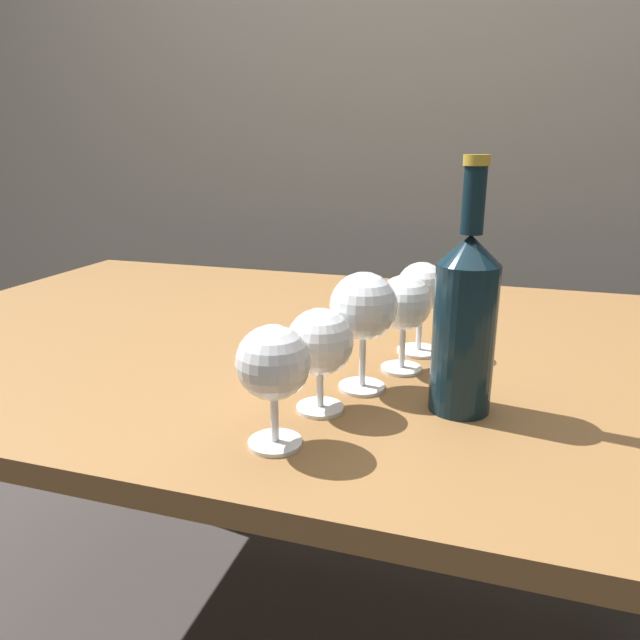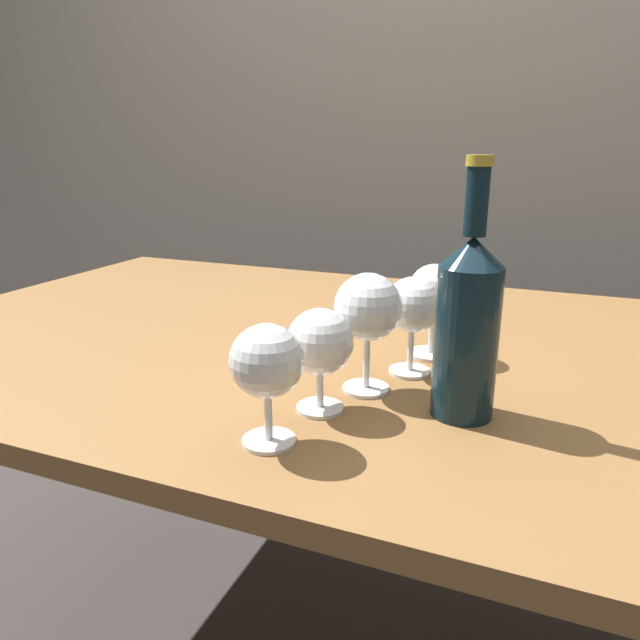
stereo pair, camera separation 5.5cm
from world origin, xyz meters
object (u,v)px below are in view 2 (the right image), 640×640
(wine_glass_cabernet, at_px, (368,310))
(wine_glass_merlot, at_px, (413,307))
(wine_glass_pinot, at_px, (320,344))
(wine_glass_amber, at_px, (434,293))
(wine_bottle, at_px, (467,323))
(wine_glass_rose, at_px, (267,364))

(wine_glass_cabernet, xyz_separation_m, wine_glass_merlot, (0.04, 0.08, -0.01))
(wine_glass_cabernet, bearing_deg, wine_glass_merlot, 64.48)
(wine_glass_pinot, height_order, wine_glass_amber, wine_glass_amber)
(wine_glass_amber, relative_size, wine_bottle, 0.47)
(wine_glass_pinot, relative_size, wine_bottle, 0.43)
(wine_glass_cabernet, bearing_deg, wine_glass_amber, 72.60)
(wine_glass_merlot, bearing_deg, wine_glass_cabernet, -115.52)
(wine_glass_pinot, bearing_deg, wine_glass_cabernet, 66.40)
(wine_glass_amber, bearing_deg, wine_glass_pinot, -109.44)
(wine_glass_cabernet, bearing_deg, wine_glass_pinot, -113.60)
(wine_glass_pinot, bearing_deg, wine_glass_amber, 70.56)
(wine_glass_cabernet, bearing_deg, wine_bottle, -10.78)
(wine_glass_pinot, relative_size, wine_glass_merlot, 0.92)
(wine_glass_rose, height_order, wine_glass_cabernet, wine_glass_cabernet)
(wine_glass_rose, relative_size, wine_bottle, 0.45)
(wine_glass_rose, xyz_separation_m, wine_glass_amber, (0.11, 0.35, 0.01))
(wine_glass_cabernet, xyz_separation_m, wine_bottle, (0.13, -0.02, 0.00))
(wine_glass_merlot, bearing_deg, wine_glass_rose, -110.00)
(wine_glass_pinot, bearing_deg, wine_bottle, 18.30)
(wine_glass_cabernet, relative_size, wine_glass_merlot, 1.13)
(wine_glass_merlot, bearing_deg, wine_glass_amber, 81.39)
(wine_glass_cabernet, bearing_deg, wine_glass_rose, -107.27)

